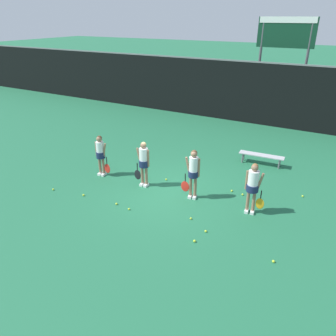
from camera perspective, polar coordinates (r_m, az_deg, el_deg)
name	(u,v)px	position (r m, az deg, el deg)	size (l,w,h in m)	color
ground_plane	(169,191)	(11.68, 0.12, -4.10)	(140.00, 140.00, 0.00)	#216642
fence_windscreen	(250,93)	(19.41, 14.09, 12.60)	(60.00, 0.08, 3.45)	black
scoreboard	(285,44)	(19.77, 19.67, 19.74)	(3.02, 0.15, 5.63)	#515156
bench_courtside	(261,156)	(14.15, 15.96, 2.02)	(1.85, 0.48, 0.44)	#B2B2B7
player_0	(101,153)	(12.74, -11.66, 2.65)	(0.62, 0.34, 1.62)	#8C664C
player_1	(144,161)	(11.68, -4.27, 1.30)	(0.64, 0.36, 1.70)	#8C664C
player_2	(193,170)	(10.86, 4.41, -0.42)	(0.62, 0.34, 1.75)	#8C664C
player_3	(253,184)	(10.35, 14.59, -2.77)	(0.65, 0.38, 1.69)	#8C664C
tennis_ball_0	(206,231)	(9.69, 6.59, -10.87)	(0.07, 0.07, 0.07)	#CCE033
tennis_ball_1	(243,194)	(11.72, 12.87, -4.52)	(0.07, 0.07, 0.07)	#CCE033
tennis_ball_2	(116,204)	(11.02, -8.96, -6.18)	(0.07, 0.07, 0.07)	#CCE033
tennis_ball_3	(191,218)	(10.19, 4.00, -8.76)	(0.06, 0.06, 0.06)	#CCE033
tennis_ball_4	(195,241)	(9.29, 4.64, -12.56)	(0.07, 0.07, 0.07)	#CCE033
tennis_ball_5	(53,189)	(12.44, -19.37, -3.54)	(0.07, 0.07, 0.07)	#CCE033
tennis_ball_6	(303,196)	(12.24, 22.40, -4.55)	(0.06, 0.06, 0.06)	#CCE033
tennis_ball_7	(166,179)	(12.43, -0.33, -2.01)	(0.07, 0.07, 0.07)	#CCE033
tennis_ball_8	(83,195)	(11.76, -14.51, -4.58)	(0.07, 0.07, 0.07)	#CCE033
tennis_ball_9	(232,191)	(11.87, 11.05, -3.92)	(0.07, 0.07, 0.07)	#CCE033
tennis_ball_10	(129,209)	(10.69, -6.81, -7.11)	(0.06, 0.06, 0.06)	#CCE033
tennis_ball_11	(273,261)	(9.03, 17.89, -15.21)	(0.07, 0.07, 0.07)	#CCE033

